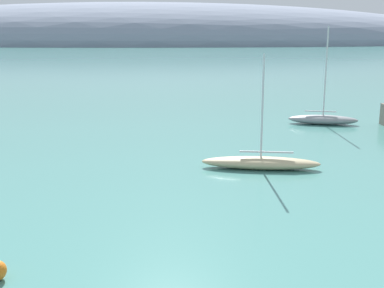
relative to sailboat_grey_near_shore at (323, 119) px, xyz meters
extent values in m
ellipsoid|color=gray|center=(-36.38, 179.53, -0.51)|extent=(302.50, 78.71, 34.23)
ellipsoid|color=gray|center=(0.00, 0.00, -0.07)|extent=(6.65, 2.88, 0.87)
cylinder|color=silver|center=(0.00, 0.00, 4.45)|extent=(0.14, 0.14, 8.17)
cube|color=silver|center=(-0.28, 0.05, 0.71)|extent=(2.87, 0.63, 0.10)
ellipsoid|color=#C6B284|center=(-7.95, -14.82, -0.11)|extent=(7.93, 2.47, 0.80)
cylinder|color=silver|center=(-7.95, -14.82, 3.64)|extent=(0.13, 0.13, 6.70)
cube|color=silver|center=(-7.60, -14.86, 0.64)|extent=(3.50, 0.47, 0.10)
camera|label=1|loc=(-12.79, -47.30, 9.05)|focal=47.95mm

